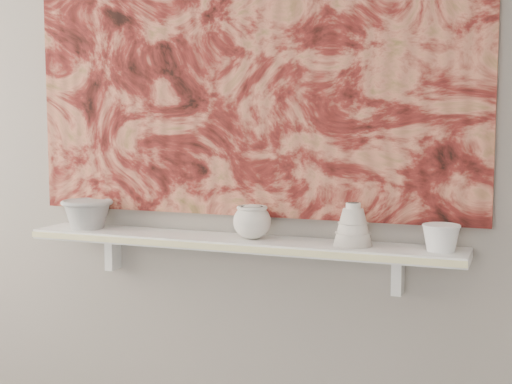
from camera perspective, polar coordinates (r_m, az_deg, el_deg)
The scene contains 11 objects.
wall_back at distance 2.28m, azimuth -0.66°, elevation 7.17°, with size 3.60×3.60×0.00m, color gray.
shelf at distance 2.22m, azimuth -1.55°, elevation -4.07°, with size 1.40×0.18×0.03m, color white.
shelf_stripe at distance 2.14m, azimuth -2.51°, elevation -4.48°, with size 1.40×0.01×0.02m, color beige.
bracket_left at distance 2.52m, azimuth -11.37°, elevation -4.74°, with size 0.03×0.06×0.12m, color white.
bracket_right at distance 2.16m, azimuth 11.28°, elevation -6.48°, with size 0.03×0.06×0.12m, color white.
painting at distance 2.28m, azimuth -0.80°, elevation 11.96°, with size 1.50×0.03×1.10m, color maroon.
house_motif at distance 2.13m, azimuth 10.45°, elevation 3.97°, with size 0.09×0.00×0.08m, color black.
bowl_grey at distance 2.47m, azimuth -13.35°, elevation -1.69°, with size 0.17×0.17×0.10m, color gray, non-canonical shape.
cup_cream at distance 2.19m, azimuth -0.32°, elevation -2.39°, with size 0.12×0.12×0.11m, color silver, non-canonical shape.
bell_vessel at distance 2.10m, azimuth 7.77°, elevation -2.56°, with size 0.11×0.11×0.13m, color silver, non-canonical shape.
bowl_white at distance 2.06m, azimuth 14.59°, elevation -3.54°, with size 0.11×0.11×0.08m, color white, non-canonical shape.
Camera 1 is at (0.84, -0.52, 1.30)m, focal length 50.00 mm.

